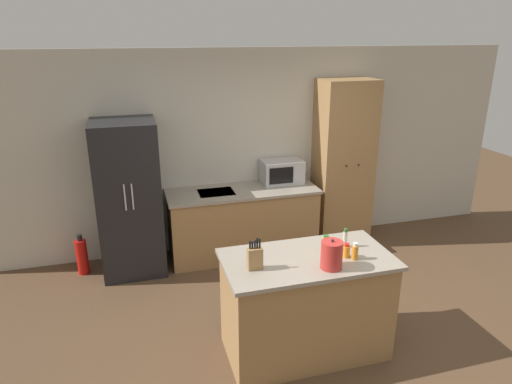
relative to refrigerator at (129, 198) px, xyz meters
name	(u,v)px	position (x,y,z in m)	size (l,w,h in m)	color
ground_plane	(322,340)	(1.66, -1.94, -0.92)	(14.00, 14.00, 0.00)	brown
wall_back	(255,150)	(1.66, 0.39, 0.38)	(7.20, 0.06, 2.60)	beige
refrigerator	(129,198)	(0.00, 0.00, 0.00)	(0.72, 0.74, 1.84)	black
back_counter	(243,222)	(1.38, 0.03, -0.48)	(1.92, 0.69, 0.89)	#9E7547
pantry_cabinet	(343,163)	(2.80, 0.10, 0.19)	(0.72, 0.54, 2.21)	#9E7547
kitchen_island	(306,305)	(1.45, -2.01, -0.44)	(1.47, 0.78, 0.95)	#9E7547
microwave	(282,172)	(1.96, 0.17, 0.12)	(0.53, 0.34, 0.30)	#B2B5B7
knife_block	(255,258)	(0.96, -2.08, 0.13)	(0.12, 0.07, 0.27)	#9E7547
spice_bottle_tall_dark	(346,251)	(1.77, -2.09, 0.09)	(0.06, 0.06, 0.13)	orange
spice_bottle_short_red	(355,252)	(1.82, -2.15, 0.10)	(0.06, 0.06, 0.15)	orange
spice_bottle_amber_oil	(345,238)	(1.84, -1.91, 0.11)	(0.04, 0.04, 0.18)	beige
spice_bottle_green_herb	(326,243)	(1.65, -1.91, 0.09)	(0.06, 0.06, 0.13)	gold
kettle	(332,255)	(1.56, -2.23, 0.15)	(0.18, 0.18, 0.26)	#B72D28
fire_extinguisher	(82,256)	(-0.61, 0.04, -0.70)	(0.13, 0.13, 0.51)	red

